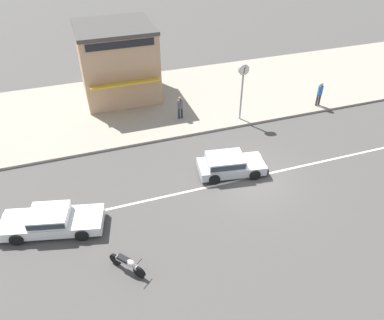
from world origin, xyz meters
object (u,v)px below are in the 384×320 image
object	(u,v)px
sedan_white_1	(51,220)
shopfront_corner_warung	(117,61)
hatchback_silver_0	(229,164)
motorcycle_0	(127,264)
pedestrian_mid_kerb	(180,106)
pedestrian_by_shop	(320,92)
street_clock	(243,79)

from	to	relation	value
sedan_white_1	shopfront_corner_warung	xyz separation A→B (m)	(5.31, 12.31, 2.15)
hatchback_silver_0	shopfront_corner_warung	world-z (taller)	shopfront_corner_warung
hatchback_silver_0	motorcycle_0	world-z (taller)	hatchback_silver_0
hatchback_silver_0	pedestrian_mid_kerb	bearing A→B (deg)	97.23
hatchback_silver_0	pedestrian_by_shop	bearing A→B (deg)	28.91
pedestrian_mid_kerb	shopfront_corner_warung	bearing A→B (deg)	122.97
pedestrian_by_shop	street_clock	bearing A→B (deg)	179.64
motorcycle_0	pedestrian_mid_kerb	size ratio (longest dim) A/B	0.91
shopfront_corner_warung	sedan_white_1	bearing A→B (deg)	-113.35
sedan_white_1	motorcycle_0	xyz separation A→B (m)	(2.80, -3.36, -0.12)
hatchback_silver_0	motorcycle_0	size ratio (longest dim) A/B	2.72
street_clock	pedestrian_mid_kerb	world-z (taller)	street_clock
hatchback_silver_0	pedestrian_mid_kerb	xyz separation A→B (m)	(-0.79, 6.27, 0.47)
sedan_white_1	street_clock	bearing A→B (deg)	27.08
sedan_white_1	motorcycle_0	size ratio (longest dim) A/B	3.43
street_clock	hatchback_silver_0	bearing A→B (deg)	-120.46
hatchback_silver_0	motorcycle_0	distance (m)	7.90
motorcycle_0	street_clock	xyz separation A→B (m)	(9.31, 9.55, 2.56)
motorcycle_0	street_clock	bearing A→B (deg)	45.73
sedan_white_1	pedestrian_by_shop	world-z (taller)	pedestrian_by_shop
shopfront_corner_warung	motorcycle_0	bearing A→B (deg)	-99.12
motorcycle_0	hatchback_silver_0	bearing A→B (deg)	35.76
hatchback_silver_0	pedestrian_mid_kerb	world-z (taller)	pedestrian_mid_kerb
street_clock	shopfront_corner_warung	size ratio (longest dim) A/B	0.66
pedestrian_by_shop	shopfront_corner_warung	distance (m)	14.25
shopfront_corner_warung	hatchback_silver_0	bearing A→B (deg)	-70.57
hatchback_silver_0	sedan_white_1	size ratio (longest dim) A/B	0.79
sedan_white_1	pedestrian_mid_kerb	size ratio (longest dim) A/B	3.11
motorcycle_0	shopfront_corner_warung	size ratio (longest dim) A/B	0.25
sedan_white_1	pedestrian_mid_kerb	xyz separation A→B (m)	(8.42, 7.52, 0.52)
hatchback_silver_0	street_clock	bearing A→B (deg)	59.54
street_clock	pedestrian_mid_kerb	size ratio (longest dim) A/B	2.42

